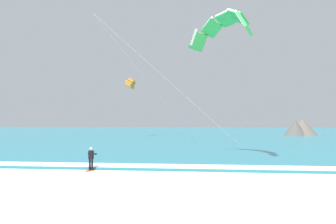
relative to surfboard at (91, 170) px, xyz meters
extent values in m
cube|color=teal|center=(2.51, 60.17, 0.07)|extent=(200.00, 120.00, 0.20)
cube|color=white|center=(2.51, 1.17, 0.19)|extent=(200.00, 1.93, 0.04)
ellipsoid|color=#E04C38|center=(0.00, 0.00, 0.00)|extent=(0.75, 1.46, 0.05)
cube|color=black|center=(0.00, 0.24, 0.04)|extent=(0.17, 0.10, 0.04)
cube|color=black|center=(0.00, -0.24, 0.04)|extent=(0.17, 0.10, 0.04)
cylinder|color=black|center=(-0.10, 0.02, 0.39)|extent=(0.14, 0.14, 0.84)
cylinder|color=black|center=(0.10, -0.02, 0.39)|extent=(0.14, 0.14, 0.84)
cube|color=black|center=(0.00, 0.00, 1.11)|extent=(0.38, 0.27, 0.60)
sphere|color=beige|center=(0.00, 0.00, 1.55)|extent=(0.22, 0.22, 0.22)
cylinder|color=black|center=(-0.14, 0.20, 1.16)|extent=(0.20, 0.51, 0.22)
cylinder|color=black|center=(0.21, 0.11, 1.16)|extent=(0.20, 0.51, 0.22)
cylinder|color=black|center=(0.09, 0.37, 1.16)|extent=(0.54, 0.16, 0.04)
cube|color=#3F3F42|center=(0.03, 0.12, 0.89)|extent=(0.14, 0.11, 0.10)
cube|color=green|center=(11.66, 4.06, 11.70)|extent=(1.47, 2.16, 2.05)
cube|color=white|center=(11.22, 3.75, 12.10)|extent=(0.81, 1.06, 1.57)
cube|color=green|center=(11.36, 5.64, 12.80)|extent=(1.91, 2.34, 1.70)
cube|color=white|center=(10.92, 5.34, 13.21)|extent=(1.12, 1.42, 1.03)
cube|color=green|center=(10.47, 7.34, 13.20)|extent=(2.18, 2.29, 0.97)
cube|color=white|center=(10.03, 7.03, 13.60)|extent=(1.23, 1.58, 0.26)
cube|color=green|center=(9.18, 8.76, 12.80)|extent=(2.21, 1.90, 1.70)
cube|color=white|center=(8.74, 8.45, 13.21)|extent=(1.11, 1.43, 1.03)
cube|color=green|center=(7.79, 9.58, 11.70)|extent=(2.00, 1.27, 2.05)
cube|color=white|center=(7.35, 9.27, 12.10)|extent=(0.80, 0.99, 1.57)
cylinder|color=#B2B2B7|center=(5.78, 2.21, 6.44)|extent=(11.76, 3.71, 10.54)
cylinder|color=#B2B2B7|center=(3.85, 4.97, 6.44)|extent=(7.90, 9.23, 10.54)
cube|color=orange|center=(-6.44, 38.75, 11.04)|extent=(0.98, 1.22, 1.35)
cube|color=white|center=(-6.81, 38.74, 11.29)|extent=(0.21, 0.81, 1.06)
cube|color=orange|center=(-6.06, 39.75, 11.81)|extent=(0.99, 1.39, 1.10)
cube|color=white|center=(-6.44, 39.74, 12.06)|extent=(0.22, 1.12, 0.69)
cube|color=orange|center=(-5.95, 41.04, 12.09)|extent=(1.00, 1.26, 0.60)
cube|color=white|center=(-6.33, 41.03, 12.34)|extent=(0.23, 1.17, 0.17)
cube|color=orange|center=(-6.13, 42.32, 11.81)|extent=(1.00, 1.34, 1.10)
cube|color=white|center=(-6.51, 42.31, 12.06)|extent=(0.22, 1.11, 0.69)
cube|color=orange|center=(-6.56, 43.31, 11.04)|extent=(0.99, 1.17, 1.35)
cube|color=white|center=(-6.94, 43.30, 11.29)|extent=(0.21, 0.81, 1.06)
cone|color=#56514C|center=(29.50, 49.02, 1.81)|extent=(5.25, 5.25, 3.66)
cone|color=#665B51|center=(31.37, 50.09, 1.95)|extent=(6.81, 6.81, 3.96)
camera|label=1|loc=(7.79, -21.47, 3.66)|focal=32.37mm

